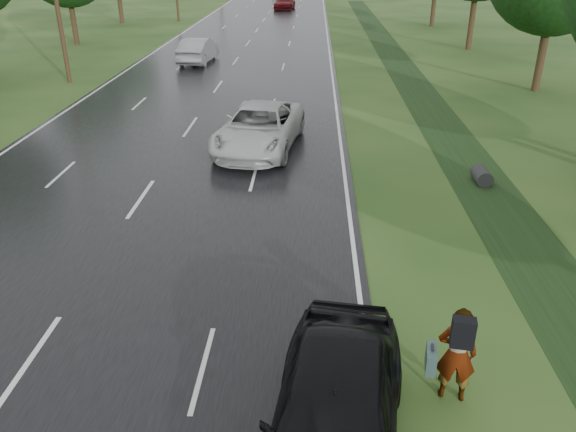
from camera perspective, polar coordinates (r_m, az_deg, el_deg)
The scene contains 11 objects.
ground at distance 12.65m, azimuth -24.87°, elevation -13.51°, with size 220.00×220.00×0.00m, color #224117.
road at distance 54.31m, azimuth -3.49°, elevation 17.91°, with size 14.00×180.00×0.04m, color black.
edge_stripe_east at distance 54.04m, azimuth 4.01°, elevation 17.88°, with size 0.12×180.00×0.01m, color silver.
edge_stripe_west at distance 55.41m, azimuth -10.80°, elevation 17.71°, with size 0.12×180.00×0.01m, color silver.
center_line at distance 54.31m, azimuth -3.49°, elevation 17.93°, with size 0.12×180.00×0.01m, color silver.
drainage_ditch at distance 28.84m, azimuth 14.60°, elevation 10.02°, with size 2.20×120.00×0.56m.
pedestrian at distance 10.65m, azimuth 16.65°, elevation -13.19°, with size 0.91×0.88×1.94m.
white_pickup at distance 22.75m, azimuth -2.93°, elevation 8.93°, with size 2.87×6.21×1.73m, color silver.
dark_sedan at distance 9.26m, azimuth 4.81°, elevation -19.62°, with size 2.11×5.25×1.79m, color black.
silver_sedan at distance 41.13m, azimuth -9.12°, elevation 16.29°, with size 1.78×5.11×1.68m, color gray.
far_car_red at distance 76.22m, azimuth -0.33°, elevation 20.87°, with size 2.25×5.54×1.61m, color #650B0F.
Camera 1 is at (5.56, -8.50, 7.53)m, focal length 35.00 mm.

